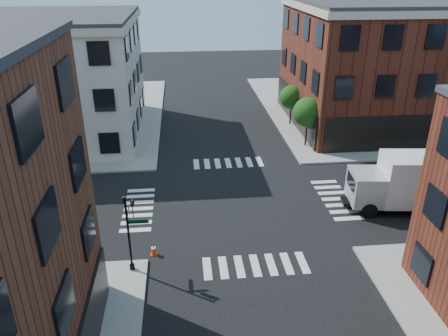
% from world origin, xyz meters
% --- Properties ---
extents(ground, '(120.00, 120.00, 0.00)m').
position_xyz_m(ground, '(0.00, 0.00, 0.00)').
color(ground, black).
rests_on(ground, ground).
extents(sidewalk_ne, '(30.00, 30.00, 0.15)m').
position_xyz_m(sidewalk_ne, '(21.00, 21.00, 0.07)').
color(sidewalk_ne, gray).
rests_on(sidewalk_ne, ground).
extents(sidewalk_nw, '(30.00, 30.00, 0.15)m').
position_xyz_m(sidewalk_nw, '(-21.00, 21.00, 0.07)').
color(sidewalk_nw, gray).
rests_on(sidewalk_nw, ground).
extents(building_ne, '(25.00, 16.00, 12.00)m').
position_xyz_m(building_ne, '(20.50, 16.00, 6.00)').
color(building_ne, '#481B12').
rests_on(building_ne, ground).
extents(building_nw, '(22.00, 16.00, 11.00)m').
position_xyz_m(building_nw, '(-19.00, 16.00, 5.50)').
color(building_nw, beige).
rests_on(building_nw, ground).
extents(tree_near, '(2.69, 2.69, 4.49)m').
position_xyz_m(tree_near, '(7.56, 9.98, 3.16)').
color(tree_near, black).
rests_on(tree_near, ground).
extents(tree_far, '(2.43, 2.43, 4.07)m').
position_xyz_m(tree_far, '(7.56, 15.98, 2.87)').
color(tree_far, black).
rests_on(tree_far, ground).
extents(signal_pole, '(1.29, 1.24, 4.60)m').
position_xyz_m(signal_pole, '(-6.72, -6.68, 2.86)').
color(signal_pole, black).
rests_on(signal_pole, ground).
extents(box_truck, '(8.86, 3.51, 3.93)m').
position_xyz_m(box_truck, '(11.77, -1.86, 2.04)').
color(box_truck, silver).
rests_on(box_truck, ground).
extents(traffic_cone, '(0.40, 0.40, 0.71)m').
position_xyz_m(traffic_cone, '(-5.70, -5.39, 0.34)').
color(traffic_cone, red).
rests_on(traffic_cone, ground).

